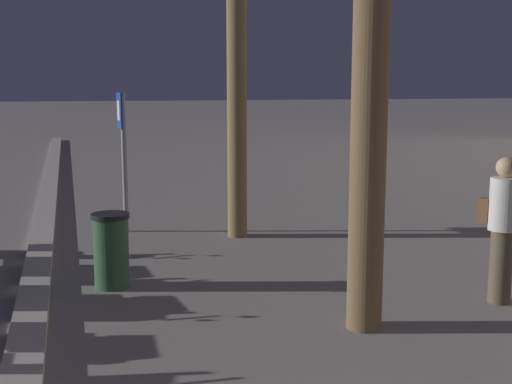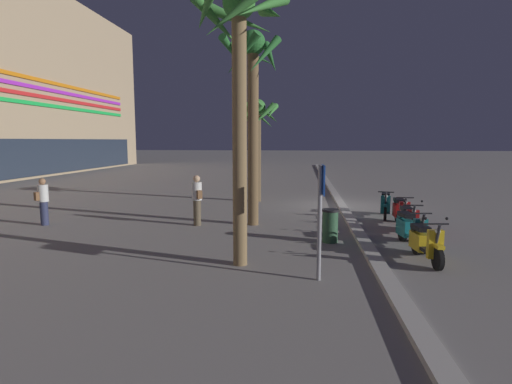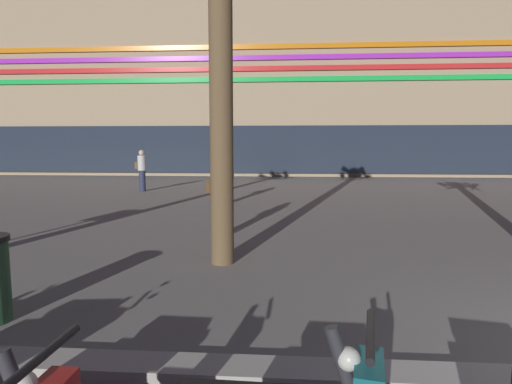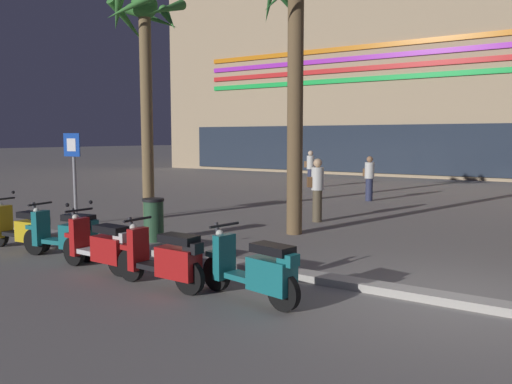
{
  "view_description": "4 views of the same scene",
  "coord_description": "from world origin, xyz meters",
  "px_view_note": "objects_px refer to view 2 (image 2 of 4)",
  "views": [
    {
      "loc": [
        1.9,
        0.36,
        2.55
      ],
      "look_at": [
        -5.69,
        2.48,
        1.28
      ],
      "focal_mm": 47.38,
      "sensor_mm": 36.0,
      "label": 1
    },
    {
      "loc": [
        -18.12,
        1.67,
        2.89
      ],
      "look_at": [
        -4.41,
        3.19,
        1.14
      ],
      "focal_mm": 28.65,
      "sensor_mm": 36.0,
      "label": 2
    },
    {
      "loc": [
        -3.34,
        -3.41,
        1.93
      ],
      "look_at": [
        -3.84,
        3.52,
        1.15
      ],
      "focal_mm": 29.85,
      "sensor_mm": 36.0,
      "label": 3
    },
    {
      "loc": [
        1.59,
        -7.45,
        2.31
      ],
      "look_at": [
        -5.28,
        3.03,
        0.98
      ],
      "focal_mm": 36.48,
      "sensor_mm": 36.0,
      "label": 4
    }
  ],
  "objects_px": {
    "palm_tree_near_sign": "(253,86)",
    "pedestrian_by_palm_tree": "(197,199)",
    "scooter_red_mid_centre": "(400,211)",
    "crossing_sign": "(321,209)",
    "palm_tree_far_corner": "(239,58)",
    "pedestrian_window_shopping": "(43,200)",
    "litter_bin": "(330,225)",
    "scooter_yellow_mid_rear": "(425,242)",
    "scooter_teal_last_in_row": "(410,229)",
    "scooter_red_far_back": "(408,221)",
    "scooter_teal_lead_nearest": "(385,204)",
    "palm_tree_by_mall_entrance": "(258,125)"
  },
  "relations": [
    {
      "from": "scooter_teal_lead_nearest",
      "to": "crossing_sign",
      "type": "xyz_separation_m",
      "value": [
        -7.53,
        2.81,
        1.04
      ]
    },
    {
      "from": "litter_bin",
      "to": "palm_tree_near_sign",
      "type": "bearing_deg",
      "value": 48.28
    },
    {
      "from": "scooter_red_mid_centre",
      "to": "palm_tree_far_corner",
      "type": "distance_m",
      "value": 8.22
    },
    {
      "from": "scooter_teal_lead_nearest",
      "to": "pedestrian_by_palm_tree",
      "type": "relative_size",
      "value": 1.07
    },
    {
      "from": "scooter_teal_lead_nearest",
      "to": "palm_tree_near_sign",
      "type": "xyz_separation_m",
      "value": [
        -2.07,
        4.85,
        4.23
      ]
    },
    {
      "from": "scooter_red_mid_centre",
      "to": "crossing_sign",
      "type": "xyz_separation_m",
      "value": [
        -6.02,
        3.01,
        1.04
      ]
    },
    {
      "from": "litter_bin",
      "to": "scooter_red_far_back",
      "type": "bearing_deg",
      "value": -65.08
    },
    {
      "from": "scooter_teal_last_in_row",
      "to": "pedestrian_by_palm_tree",
      "type": "height_order",
      "value": "pedestrian_by_palm_tree"
    },
    {
      "from": "palm_tree_by_mall_entrance",
      "to": "pedestrian_by_palm_tree",
      "type": "bearing_deg",
      "value": 165.87
    },
    {
      "from": "scooter_red_far_back",
      "to": "scooter_red_mid_centre",
      "type": "bearing_deg",
      "value": -5.3
    },
    {
      "from": "pedestrian_window_shopping",
      "to": "scooter_red_far_back",
      "type": "bearing_deg",
      "value": -90.92
    },
    {
      "from": "scooter_yellow_mid_rear",
      "to": "pedestrian_window_shopping",
      "type": "xyz_separation_m",
      "value": [
        2.88,
        11.73,
        0.41
      ]
    },
    {
      "from": "scooter_red_mid_centre",
      "to": "litter_bin",
      "type": "height_order",
      "value": "scooter_red_mid_centre"
    },
    {
      "from": "scooter_teal_lead_nearest",
      "to": "crossing_sign",
      "type": "bearing_deg",
      "value": 159.57
    },
    {
      "from": "scooter_red_far_back",
      "to": "pedestrian_by_palm_tree",
      "type": "xyz_separation_m",
      "value": [
        0.72,
        6.78,
        0.47
      ]
    },
    {
      "from": "scooter_yellow_mid_rear",
      "to": "scooter_red_mid_centre",
      "type": "relative_size",
      "value": 1.01
    },
    {
      "from": "crossing_sign",
      "to": "litter_bin",
      "type": "distance_m",
      "value": 3.44
    },
    {
      "from": "scooter_teal_lead_nearest",
      "to": "scooter_teal_last_in_row",
      "type": "bearing_deg",
      "value": 177.26
    },
    {
      "from": "palm_tree_near_sign",
      "to": "pedestrian_window_shopping",
      "type": "xyz_separation_m",
      "value": [
        -0.89,
        7.11,
        -3.83
      ]
    },
    {
      "from": "palm_tree_near_sign",
      "to": "palm_tree_by_mall_entrance",
      "type": "height_order",
      "value": "palm_tree_near_sign"
    },
    {
      "from": "palm_tree_far_corner",
      "to": "litter_bin",
      "type": "xyz_separation_m",
      "value": [
        2.38,
        -2.23,
        -4.21
      ]
    },
    {
      "from": "crossing_sign",
      "to": "palm_tree_far_corner",
      "type": "xyz_separation_m",
      "value": [
        0.88,
        1.8,
        3.19
      ]
    },
    {
      "from": "scooter_red_mid_centre",
      "to": "pedestrian_window_shopping",
      "type": "relative_size",
      "value": 1.1
    },
    {
      "from": "scooter_red_mid_centre",
      "to": "pedestrian_by_palm_tree",
      "type": "height_order",
      "value": "pedestrian_by_palm_tree"
    },
    {
      "from": "palm_tree_far_corner",
      "to": "pedestrian_by_palm_tree",
      "type": "height_order",
      "value": "palm_tree_far_corner"
    },
    {
      "from": "palm_tree_by_mall_entrance",
      "to": "crossing_sign",
      "type": "bearing_deg",
      "value": -167.25
    },
    {
      "from": "scooter_teal_lead_nearest",
      "to": "palm_tree_far_corner",
      "type": "height_order",
      "value": "palm_tree_far_corner"
    },
    {
      "from": "scooter_teal_last_in_row",
      "to": "palm_tree_near_sign",
      "type": "xyz_separation_m",
      "value": [
        2.36,
        4.64,
        4.23
      ]
    },
    {
      "from": "pedestrian_window_shopping",
      "to": "litter_bin",
      "type": "bearing_deg",
      "value": -97.85
    },
    {
      "from": "scooter_yellow_mid_rear",
      "to": "scooter_teal_last_in_row",
      "type": "distance_m",
      "value": 1.41
    },
    {
      "from": "palm_tree_near_sign",
      "to": "pedestrian_by_palm_tree",
      "type": "bearing_deg",
      "value": 100.8
    },
    {
      "from": "scooter_teal_last_in_row",
      "to": "crossing_sign",
      "type": "xyz_separation_m",
      "value": [
        -3.11,
        2.59,
        1.04
      ]
    },
    {
      "from": "scooter_teal_last_in_row",
      "to": "palm_tree_far_corner",
      "type": "height_order",
      "value": "palm_tree_far_corner"
    },
    {
      "from": "palm_tree_near_sign",
      "to": "scooter_red_far_back",
      "type": "bearing_deg",
      "value": -102.41
    },
    {
      "from": "scooter_red_mid_centre",
      "to": "crossing_sign",
      "type": "relative_size",
      "value": 0.74
    },
    {
      "from": "scooter_red_far_back",
      "to": "litter_bin",
      "type": "distance_m",
      "value": 2.68
    },
    {
      "from": "crossing_sign",
      "to": "palm_tree_near_sign",
      "type": "distance_m",
      "value": 6.65
    },
    {
      "from": "scooter_teal_lead_nearest",
      "to": "palm_tree_far_corner",
      "type": "bearing_deg",
      "value": 145.31
    },
    {
      "from": "palm_tree_far_corner",
      "to": "pedestrian_window_shopping",
      "type": "xyz_separation_m",
      "value": [
        3.7,
        7.35,
        -3.84
      ]
    },
    {
      "from": "crossing_sign",
      "to": "palm_tree_by_mall_entrance",
      "type": "bearing_deg",
      "value": 12.75
    },
    {
      "from": "crossing_sign",
      "to": "pedestrian_by_palm_tree",
      "type": "relative_size",
      "value": 1.39
    },
    {
      "from": "pedestrian_window_shopping",
      "to": "litter_bin",
      "type": "xyz_separation_m",
      "value": [
        -1.32,
        -9.58,
        -0.37
      ]
    },
    {
      "from": "pedestrian_window_shopping",
      "to": "scooter_teal_lead_nearest",
      "type": "bearing_deg",
      "value": -76.13
    },
    {
      "from": "crossing_sign",
      "to": "pedestrian_by_palm_tree",
      "type": "height_order",
      "value": "crossing_sign"
    },
    {
      "from": "scooter_red_mid_centre",
      "to": "scooter_teal_last_in_row",
      "type": "bearing_deg",
      "value": 171.79
    },
    {
      "from": "scooter_teal_last_in_row",
      "to": "crossing_sign",
      "type": "distance_m",
      "value": 4.18
    },
    {
      "from": "scooter_teal_lead_nearest",
      "to": "crossing_sign",
      "type": "relative_size",
      "value": 0.77
    },
    {
      "from": "scooter_teal_last_in_row",
      "to": "scooter_red_far_back",
      "type": "xyz_separation_m",
      "value": [
        1.28,
        -0.27,
        -0.01
      ]
    },
    {
      "from": "pedestrian_by_palm_tree",
      "to": "pedestrian_window_shopping",
      "type": "distance_m",
      "value": 5.26
    },
    {
      "from": "palm_tree_far_corner",
      "to": "pedestrian_by_palm_tree",
      "type": "xyz_separation_m",
      "value": [
        4.23,
        2.11,
        -3.78
      ]
    }
  ]
}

